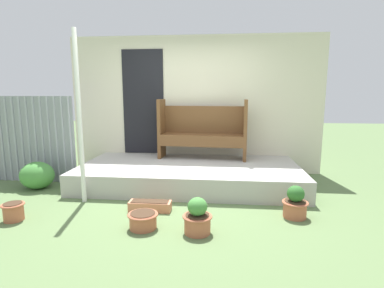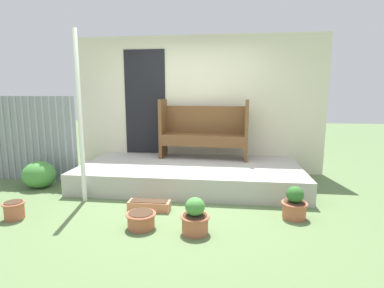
{
  "view_description": "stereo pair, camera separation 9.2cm",
  "coord_description": "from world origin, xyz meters",
  "views": [
    {
      "loc": [
        0.63,
        -4.01,
        1.53
      ],
      "look_at": [
        0.19,
        0.31,
        0.79
      ],
      "focal_mm": 28.0,
      "sensor_mm": 36.0,
      "label": 1
    },
    {
      "loc": [
        0.72,
        -4.0,
        1.53
      ],
      "look_at": [
        0.19,
        0.31,
        0.79
      ],
      "focal_mm": 28.0,
      "sensor_mm": 36.0,
      "label": 2
    }
  ],
  "objects": [
    {
      "name": "flower_pot_middle",
      "position": [
        -0.25,
        -0.86,
        0.1
      ],
      "size": [
        0.35,
        0.35,
        0.19
      ],
      "color": "#B26042",
      "rests_on": "ground_plane"
    },
    {
      "name": "bench",
      "position": [
        0.28,
        1.43,
        0.88
      ],
      "size": [
        1.62,
        0.5,
        1.08
      ],
      "rotation": [
        0.0,
        0.0,
        -0.07
      ],
      "color": "brown",
      "rests_on": "porch_slab"
    },
    {
      "name": "planter_box_rect",
      "position": [
        -0.3,
        -0.34,
        0.07
      ],
      "size": [
        0.55,
        0.18,
        0.13
      ],
      "color": "tan",
      "rests_on": "ground_plane"
    },
    {
      "name": "flower_pot_right",
      "position": [
        0.38,
        -0.91,
        0.18
      ],
      "size": [
        0.33,
        0.33,
        0.41
      ],
      "color": "#B26042",
      "rests_on": "ground_plane"
    },
    {
      "name": "house_wall",
      "position": [
        0.05,
        1.78,
        1.3
      ],
      "size": [
        4.83,
        0.08,
        2.6
      ],
      "color": "beige",
      "rests_on": "ground_plane"
    },
    {
      "name": "fence_corrugated",
      "position": [
        -3.0,
        0.78,
        0.74
      ],
      "size": [
        2.26,
        0.05,
        1.48
      ],
      "color": "gray",
      "rests_on": "ground_plane"
    },
    {
      "name": "flower_pot_left",
      "position": [
        -1.87,
        -0.81,
        0.12
      ],
      "size": [
        0.27,
        0.27,
        0.22
      ],
      "color": "#B26042",
      "rests_on": "ground_plane"
    },
    {
      "name": "flower_pot_far_right",
      "position": [
        1.55,
        -0.37,
        0.18
      ],
      "size": [
        0.32,
        0.32,
        0.41
      ],
      "color": "#B26042",
      "rests_on": "ground_plane"
    },
    {
      "name": "shrub_by_fence",
      "position": [
        -2.33,
        0.39,
        0.22
      ],
      "size": [
        0.53,
        0.48,
        0.44
      ],
      "color": "#478C3D",
      "rests_on": "ground_plane"
    },
    {
      "name": "porch_slab",
      "position": [
        0.09,
        0.88,
        0.17
      ],
      "size": [
        3.63,
        1.75,
        0.34
      ],
      "color": "#B2AFA8",
      "rests_on": "ground_plane"
    },
    {
      "name": "ground_plane",
      "position": [
        0.0,
        0.0,
        0.0
      ],
      "size": [
        24.0,
        24.0,
        0.0
      ],
      "primitive_type": "plane",
      "color": "#5B7547"
    },
    {
      "name": "support_post",
      "position": [
        -1.32,
        -0.09,
        1.19
      ],
      "size": [
        0.06,
        0.06,
        2.38
      ],
      "color": "white",
      "rests_on": "ground_plane"
    }
  ]
}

